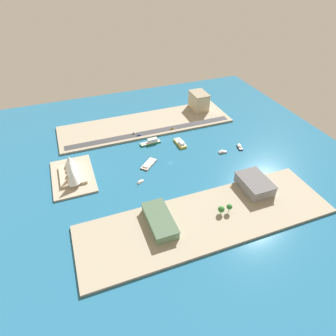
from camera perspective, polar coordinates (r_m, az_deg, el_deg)
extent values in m
plane|color=#23668E|center=(339.80, 0.46, 1.07)|extent=(440.00, 440.00, 0.00)
cube|color=#9E937F|center=(275.18, 7.72, -9.90)|extent=(70.00, 240.00, 2.47)
cube|color=#9E937F|center=(415.13, -4.32, 8.58)|extent=(70.00, 240.00, 2.47)
cube|color=#A89E89|center=(335.05, -18.19, -1.56)|extent=(68.93, 44.44, 2.00)
cube|color=#38383D|center=(393.79, -3.25, 7.11)|extent=(11.01, 228.00, 0.15)
cube|color=#1E284C|center=(375.05, 13.94, 3.91)|extent=(11.89, 6.86, 1.66)
cone|color=#1E284C|center=(370.47, 14.25, 3.39)|extent=(1.77, 1.77, 1.49)
cube|color=white|center=(375.56, 13.88, 4.30)|extent=(6.11, 4.02, 1.92)
cube|color=beige|center=(374.57, 13.96, 4.02)|extent=(11.42, 6.59, 0.10)
cube|color=brown|center=(337.16, -3.80, 0.78)|extent=(23.13, 23.92, 1.36)
cone|color=brown|center=(345.73, -2.80, 1.89)|extent=(1.73, 1.73, 1.23)
cube|color=white|center=(333.69, -4.13, 0.63)|extent=(11.21, 11.39, 1.57)
cube|color=beige|center=(336.72, -3.81, 0.88)|extent=(22.21, 22.97, 0.10)
cube|color=#2D8C4C|center=(373.32, -3.49, 4.93)|extent=(8.24, 27.00, 2.01)
cone|color=#2D8C4C|center=(369.59, -5.50, 4.44)|extent=(1.91, 1.91, 1.81)
cube|color=white|center=(372.41, -3.07, 5.47)|extent=(5.90, 12.36, 4.65)
cube|color=beige|center=(372.75, -3.49, 5.07)|extent=(7.91, 25.92, 0.10)
cube|color=#999EA3|center=(362.08, 10.71, 3.09)|extent=(4.89, 10.07, 1.73)
cone|color=#999EA3|center=(364.14, 11.48, 3.20)|extent=(1.72, 1.72, 1.56)
cube|color=white|center=(360.74, 10.59, 3.28)|extent=(3.29, 3.77, 1.62)
cube|color=beige|center=(361.57, 10.73, 3.21)|extent=(4.70, 9.67, 0.10)
cube|color=white|center=(313.35, -5.42, -2.72)|extent=(6.56, 8.20, 0.96)
cone|color=white|center=(315.54, -4.91, -2.35)|extent=(1.19, 1.19, 0.87)
cube|color=white|center=(312.13, -5.56, -2.68)|extent=(3.87, 4.46, 1.09)
cube|color=beige|center=(313.00, -5.42, -2.65)|extent=(6.30, 7.87, 0.10)
cylinder|color=silver|center=(309.68, -5.44, -1.84)|extent=(0.24, 0.24, 11.12)
cube|color=yellow|center=(371.66, 2.40, 4.89)|extent=(23.08, 9.82, 2.93)
cone|color=yellow|center=(380.84, 1.61, 5.80)|extent=(2.77, 2.77, 2.64)
cube|color=white|center=(367.26, 2.67, 4.99)|extent=(8.53, 5.80, 3.02)
cube|color=beige|center=(370.84, 2.41, 5.09)|extent=(22.16, 9.43, 0.10)
cube|color=slate|center=(264.20, -1.63, -10.33)|extent=(43.88, 20.63, 8.22)
cube|color=#47624A|center=(260.86, -1.65, -9.67)|extent=(45.63, 21.45, 0.80)
cube|color=#C6B793|center=(452.34, 6.07, 12.97)|extent=(31.31, 21.36, 24.41)
cube|color=gray|center=(447.22, 6.18, 14.43)|extent=(32.57, 22.21, 0.80)
cube|color=gray|center=(310.51, 16.66, -3.10)|extent=(36.81, 26.00, 10.89)
cube|color=#59595C|center=(306.86, 16.85, -2.27)|extent=(38.29, 27.04, 0.80)
cylinder|color=black|center=(400.94, 1.02, 7.83)|extent=(0.27, 0.65, 0.64)
cylinder|color=black|center=(399.54, 1.10, 7.72)|extent=(0.27, 0.65, 0.64)
cylinder|color=black|center=(399.94, 0.55, 7.76)|extent=(0.27, 0.65, 0.64)
cylinder|color=black|center=(398.54, 0.63, 7.64)|extent=(0.27, 0.65, 0.64)
cube|color=yellow|center=(399.61, 0.83, 7.77)|extent=(2.10, 4.97, 0.72)
cube|color=#262D38|center=(399.20, 0.79, 7.85)|extent=(1.79, 2.81, 0.62)
cylinder|color=black|center=(387.62, -5.52, 6.51)|extent=(0.27, 0.65, 0.64)
cylinder|color=black|center=(386.36, -5.47, 6.40)|extent=(0.27, 0.65, 0.64)
cylinder|color=black|center=(387.10, -5.95, 6.43)|extent=(0.27, 0.65, 0.64)
cylinder|color=black|center=(385.83, -5.89, 6.32)|extent=(0.27, 0.65, 0.64)
cube|color=blue|center=(386.55, -5.71, 6.46)|extent=(1.87, 4.30, 0.86)
cube|color=#262D38|center=(386.14, -5.75, 6.54)|extent=(1.60, 2.43, 0.60)
cylinder|color=black|center=(390.22, -7.01, 6.62)|extent=(0.26, 0.64, 0.64)
cylinder|color=black|center=(391.48, -7.07, 6.73)|extent=(0.26, 0.64, 0.64)
cylinder|color=black|center=(390.81, -6.59, 6.71)|extent=(0.26, 0.64, 0.64)
cylinder|color=black|center=(392.07, -6.65, 6.82)|extent=(0.26, 0.64, 0.64)
cube|color=white|center=(391.01, -6.83, 6.75)|extent=(1.76, 4.25, 0.73)
cube|color=#262D38|center=(390.71, -6.81, 6.84)|extent=(1.53, 2.39, 0.63)
cylinder|color=black|center=(382.02, -6.22, 6.35)|extent=(0.18, 0.18, 5.50)
cube|color=black|center=(380.34, -6.26, 6.77)|extent=(0.36, 0.36, 1.00)
sphere|color=red|center=(380.17, -6.26, 6.81)|extent=(0.24, 0.24, 0.24)
sphere|color=yellow|center=(380.34, -6.26, 6.77)|extent=(0.24, 0.24, 0.24)
sphere|color=green|center=(380.52, -6.25, 6.72)|extent=(0.24, 0.24, 0.24)
cube|color=#BCAD93|center=(333.55, -18.27, -1.22)|extent=(37.87, 27.24, 3.00)
cone|color=white|center=(313.14, -18.37, -1.34)|extent=(16.13, 12.13, 22.76)
cone|color=white|center=(321.74, -18.54, -0.31)|extent=(12.66, 9.82, 21.01)
cone|color=white|center=(329.04, -18.53, -0.19)|extent=(13.82, 12.65, 13.45)
cone|color=white|center=(336.30, -18.63, 0.46)|extent=(15.14, 13.98, 11.76)
cone|color=white|center=(342.95, -18.79, 1.34)|extent=(15.31, 13.78, 13.16)
cylinder|color=brown|center=(281.81, 11.88, -8.08)|extent=(0.50, 0.50, 4.28)
sphere|color=#2D7233|center=(278.79, 11.99, -7.46)|extent=(5.44, 5.44, 5.44)
cylinder|color=brown|center=(279.42, 10.35, -8.54)|extent=(0.50, 0.50, 2.78)
sphere|color=#2D7233|center=(276.67, 10.44, -7.99)|extent=(6.17, 6.17, 6.17)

